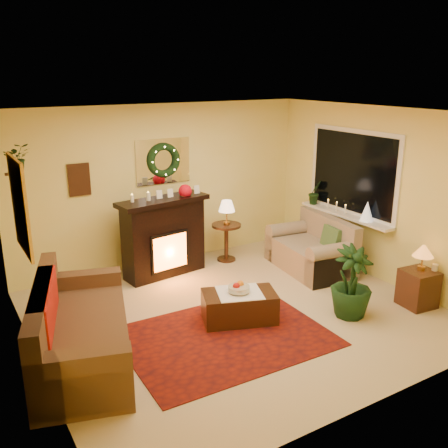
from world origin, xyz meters
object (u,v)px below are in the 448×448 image
side_table_round (226,242)px  end_table_square (418,287)px  coffee_table (239,306)px  sofa (82,324)px  fireplace (164,241)px  loveseat (310,245)px

side_table_round → end_table_square: side_table_round is taller
side_table_round → coffee_table: 2.17m
side_table_round → coffee_table: (-0.98, -1.93, -0.11)m
sofa → fireplace: fireplace is taller
sofa → fireplace: 2.52m
loveseat → side_table_round: 1.41m
loveseat → end_table_square: 1.82m
fireplace → loveseat: 2.33m
sofa → end_table_square: (4.27, -1.02, -0.16)m
sofa → fireplace: (1.78, 1.78, 0.12)m
end_table_square → coffee_table: 2.48m
end_table_square → side_table_round: bearing=115.4°
end_table_square → loveseat: bearing=102.7°
loveseat → end_table_square: size_ratio=2.87×
fireplace → side_table_round: bearing=-6.7°
fireplace → side_table_round: size_ratio=2.00×
coffee_table → end_table_square: bearing=-0.4°
end_table_square → fireplace: bearing=131.6°
loveseat → end_table_square: loveseat is taller
sofa → end_table_square: bearing=3.4°
side_table_round → fireplace: bearing=-179.2°
sofa → loveseat: sofa is taller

